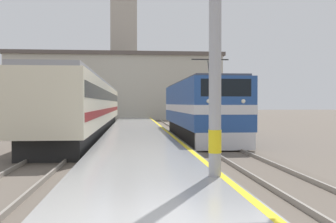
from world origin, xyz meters
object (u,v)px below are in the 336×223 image
at_px(clock_tower, 124,29).
at_px(locomotive_train, 199,109).
at_px(passenger_train, 90,106).
at_px(catenary_mast, 217,17).

bearing_deg(clock_tower, locomotive_train, -81.57).
height_order(passenger_train, catenary_mast, catenary_mast).
bearing_deg(catenary_mast, clock_tower, 93.81).
bearing_deg(passenger_train, locomotive_train, -36.52).
distance_m(passenger_train, catenary_mast, 21.01).
bearing_deg(clock_tower, passenger_train, -93.48).
bearing_deg(catenary_mast, passenger_train, 104.85).
xyz_separation_m(locomotive_train, passenger_train, (-7.39, 5.47, 0.16)).
relative_size(catenary_mast, clock_tower, 0.32).
relative_size(passenger_train, clock_tower, 1.23).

